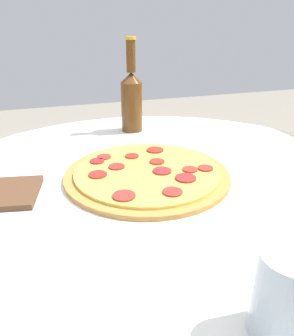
% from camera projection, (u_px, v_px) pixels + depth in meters
% --- Properties ---
extents(table, '(1.08, 1.08, 0.76)m').
position_uv_depth(table, '(160.00, 249.00, 0.73)').
color(table, silver).
rests_on(table, ground_plane).
extents(pizza, '(0.35, 0.35, 0.02)m').
position_uv_depth(pizza, '(147.00, 173.00, 0.70)').
color(pizza, '#B77F3D').
rests_on(pizza, table).
extents(beer_bottle, '(0.06, 0.06, 0.27)m').
position_uv_depth(beer_bottle, '(132.00, 98.00, 0.96)').
color(beer_bottle, '#563314').
rests_on(beer_bottle, table).
extents(drinking_glass, '(0.07, 0.07, 0.10)m').
position_uv_depth(drinking_glass, '(285.00, 296.00, 0.33)').
color(drinking_glass, '#ADBCC6').
rests_on(drinking_glass, table).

